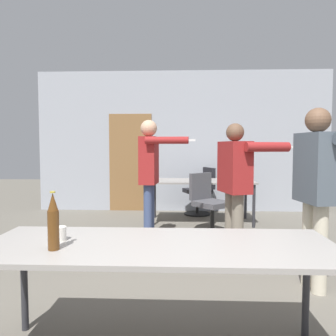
{
  "coord_description": "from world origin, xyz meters",
  "views": [
    {
      "loc": [
        -0.01,
        -1.5,
        1.34
      ],
      "look_at": [
        -0.18,
        2.39,
        1.1
      ],
      "focal_mm": 35.0,
      "sensor_mm": 36.0,
      "label": 1
    }
  ],
  "objects_px": {
    "person_right_polo": "(150,168)",
    "office_chair_side_rolled": "(201,192)",
    "office_chair_mid_tucked": "(209,206)",
    "beer_bottle": "(53,222)",
    "drink_cup": "(60,234)",
    "person_center_tall": "(236,178)",
    "person_near_casual": "(318,181)"
  },
  "relations": [
    {
      "from": "office_chair_side_rolled",
      "to": "office_chair_mid_tucked",
      "type": "xyz_separation_m",
      "value": [
        0.04,
        -1.5,
        0.0
      ]
    },
    {
      "from": "person_center_tall",
      "to": "drink_cup",
      "type": "bearing_deg",
      "value": -51.35
    },
    {
      "from": "person_near_casual",
      "to": "drink_cup",
      "type": "height_order",
      "value": "person_near_casual"
    },
    {
      "from": "person_near_casual",
      "to": "person_right_polo",
      "type": "xyz_separation_m",
      "value": [
        -1.72,
        1.45,
        0.02
      ]
    },
    {
      "from": "drink_cup",
      "to": "person_near_casual",
      "type": "bearing_deg",
      "value": 28.4
    },
    {
      "from": "beer_bottle",
      "to": "office_chair_mid_tucked",
      "type": "bearing_deg",
      "value": 70.4
    },
    {
      "from": "person_center_tall",
      "to": "office_chair_side_rolled",
      "type": "distance_m",
      "value": 2.59
    },
    {
      "from": "person_center_tall",
      "to": "person_near_casual",
      "type": "xyz_separation_m",
      "value": [
        0.61,
        -0.92,
        0.06
      ]
    },
    {
      "from": "person_near_casual",
      "to": "person_right_polo",
      "type": "relative_size",
      "value": 0.99
    },
    {
      "from": "office_chair_mid_tucked",
      "to": "drink_cup",
      "type": "relative_size",
      "value": 10.72
    },
    {
      "from": "person_right_polo",
      "to": "office_chair_side_rolled",
      "type": "xyz_separation_m",
      "value": [
        0.83,
        1.99,
        -0.61
      ]
    },
    {
      "from": "person_right_polo",
      "to": "beer_bottle",
      "type": "bearing_deg",
      "value": -0.88
    },
    {
      "from": "drink_cup",
      "to": "office_chair_mid_tucked",
      "type": "bearing_deg",
      "value": 68.77
    },
    {
      "from": "person_near_casual",
      "to": "drink_cup",
      "type": "xyz_separation_m",
      "value": [
        -2.03,
        -1.1,
        -0.23
      ]
    },
    {
      "from": "person_right_polo",
      "to": "beer_bottle",
      "type": "height_order",
      "value": "person_right_polo"
    },
    {
      "from": "office_chair_side_rolled",
      "to": "office_chair_mid_tucked",
      "type": "bearing_deg",
      "value": 158.84
    },
    {
      "from": "person_right_polo",
      "to": "drink_cup",
      "type": "relative_size",
      "value": 19.66
    },
    {
      "from": "office_chair_side_rolled",
      "to": "drink_cup",
      "type": "bearing_deg",
      "value": 143.19
    },
    {
      "from": "office_chair_mid_tucked",
      "to": "drink_cup",
      "type": "bearing_deg",
      "value": 27.1
    },
    {
      "from": "person_right_polo",
      "to": "beer_bottle",
      "type": "relative_size",
      "value": 5.12
    },
    {
      "from": "office_chair_mid_tucked",
      "to": "beer_bottle",
      "type": "xyz_separation_m",
      "value": [
        -1.15,
        -3.23,
        0.47
      ]
    },
    {
      "from": "person_center_tall",
      "to": "person_near_casual",
      "type": "relative_size",
      "value": 0.96
    },
    {
      "from": "office_chair_side_rolled",
      "to": "drink_cup",
      "type": "relative_size",
      "value": 10.68
    },
    {
      "from": "person_right_polo",
      "to": "office_chair_mid_tucked",
      "type": "relative_size",
      "value": 1.83
    },
    {
      "from": "person_near_casual",
      "to": "drink_cup",
      "type": "bearing_deg",
      "value": -71.04
    },
    {
      "from": "person_center_tall",
      "to": "beer_bottle",
      "type": "distance_m",
      "value": 2.61
    },
    {
      "from": "person_right_polo",
      "to": "drink_cup",
      "type": "height_order",
      "value": "person_right_polo"
    },
    {
      "from": "drink_cup",
      "to": "beer_bottle",
      "type": "bearing_deg",
      "value": -80.21
    },
    {
      "from": "beer_bottle",
      "to": "drink_cup",
      "type": "height_order",
      "value": "beer_bottle"
    },
    {
      "from": "person_right_polo",
      "to": "person_near_casual",
      "type": "bearing_deg",
      "value": 54.83
    },
    {
      "from": "person_right_polo",
      "to": "drink_cup",
      "type": "xyz_separation_m",
      "value": [
        -0.32,
        -2.55,
        -0.25
      ]
    },
    {
      "from": "person_near_casual",
      "to": "office_chair_mid_tucked",
      "type": "distance_m",
      "value": 2.21
    }
  ]
}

